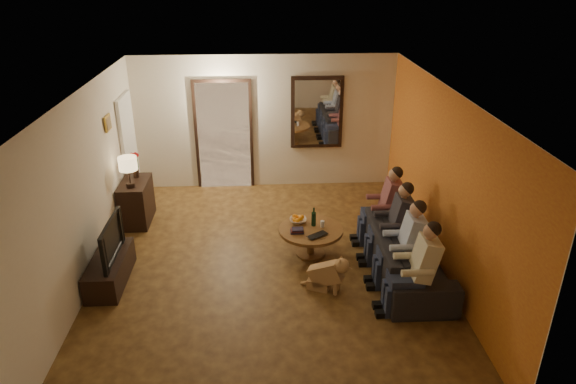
{
  "coord_description": "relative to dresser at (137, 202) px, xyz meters",
  "views": [
    {
      "loc": [
        -0.07,
        -6.58,
        4.18
      ],
      "look_at": [
        0.3,
        0.3,
        1.05
      ],
      "focal_mm": 32.0,
      "sensor_mm": 36.0,
      "label": 1
    }
  ],
  "objects": [
    {
      "name": "laptop",
      "position": [
        3.0,
        -1.55,
        0.09
      ],
      "size": [
        0.39,
        0.36,
        0.03
      ],
      "primitive_type": "imported",
      "rotation": [
        0.0,
        0.0,
        0.59
      ],
      "color": "black",
      "rests_on": "coffee_table"
    },
    {
      "name": "dog",
      "position": [
        3.01,
        -2.21,
        -0.09
      ],
      "size": [
        0.61,
        0.44,
        0.56
      ],
      "primitive_type": null,
      "rotation": [
        0.0,
        0.0,
        -0.4
      ],
      "color": "tan",
      "rests_on": "floor"
    },
    {
      "name": "floor",
      "position": [
        2.25,
        -1.52,
        -0.37
      ],
      "size": [
        5.0,
        6.0,
        0.01
      ],
      "primitive_type": "cube",
      "color": "#3F2611",
      "rests_on": "ground"
    },
    {
      "name": "white_door",
      "position": [
        -0.21,
        0.78,
        0.65
      ],
      "size": [
        0.06,
        0.85,
        2.04
      ],
      "primitive_type": "cube",
      "color": "white",
      "rests_on": "floor"
    },
    {
      "name": "tv_stand",
      "position": [
        0.0,
        -1.85,
        -0.18
      ],
      "size": [
        0.45,
        1.17,
        0.39
      ],
      "primitive_type": "cube",
      "color": "black",
      "rests_on": "floor"
    },
    {
      "name": "back_wall",
      "position": [
        2.25,
        1.48,
        0.93
      ],
      "size": [
        5.0,
        0.02,
        2.6
      ],
      "primitive_type": "cube",
      "color": "beige",
      "rests_on": "floor"
    },
    {
      "name": "tv",
      "position": [
        0.0,
        -1.85,
        0.3
      ],
      "size": [
        0.98,
        0.13,
        0.57
      ],
      "primitive_type": "imported",
      "rotation": [
        0.0,
        0.0,
        1.57
      ],
      "color": "black",
      "rests_on": "tv_stand"
    },
    {
      "name": "dresser",
      "position": [
        0.0,
        0.0,
        0.0
      ],
      "size": [
        0.45,
        0.84,
        0.75
      ],
      "primitive_type": "cube",
      "color": "black",
      "rests_on": "floor"
    },
    {
      "name": "bowl",
      "position": [
        2.72,
        -1.05,
        0.11
      ],
      "size": [
        0.26,
        0.26,
        0.06
      ],
      "primitive_type": "imported",
      "color": "white",
      "rests_on": "coffee_table"
    },
    {
      "name": "coffee_table",
      "position": [
        2.9,
        -1.27,
        -0.15
      ],
      "size": [
        1.24,
        1.24,
        0.45
      ],
      "primitive_type": "cylinder",
      "rotation": [
        0.0,
        0.0,
        -0.32
      ],
      "color": "brown",
      "rests_on": "floor"
    },
    {
      "name": "mirror_glass",
      "position": [
        3.25,
        1.41,
        1.13
      ],
      "size": [
        0.86,
        0.02,
        1.26
      ],
      "primitive_type": "cube",
      "color": "white",
      "rests_on": "back_wall"
    },
    {
      "name": "flower_vase",
      "position": [
        0.0,
        0.22,
        0.59
      ],
      "size": [
        0.14,
        0.14,
        0.44
      ],
      "primitive_type": null,
      "color": "red",
      "rests_on": "dresser"
    },
    {
      "name": "right_wall",
      "position": [
        4.75,
        -1.52,
        0.93
      ],
      "size": [
        0.02,
        6.0,
        2.6
      ],
      "primitive_type": "cube",
      "color": "beige",
      "rests_on": "floor"
    },
    {
      "name": "sofa",
      "position": [
        4.21,
        -1.85,
        -0.04
      ],
      "size": [
        2.29,
        0.91,
        0.67
      ],
      "primitive_type": "imported",
      "rotation": [
        0.0,
        0.0,
        1.56
      ],
      "color": "black",
      "rests_on": "floor"
    },
    {
      "name": "left_wall",
      "position": [
        -0.25,
        -1.52,
        0.93
      ],
      "size": [
        0.02,
        6.0,
        2.6
      ],
      "primitive_type": "cube",
      "color": "beige",
      "rests_on": "floor"
    },
    {
      "name": "person_c",
      "position": [
        4.11,
        -1.55,
        0.23
      ],
      "size": [
        0.6,
        0.4,
        1.2
      ],
      "primitive_type": null,
      "color": "tan",
      "rests_on": "sofa"
    },
    {
      "name": "ceiling",
      "position": [
        2.25,
        -1.52,
        2.23
      ],
      "size": [
        5.0,
        6.0,
        0.01
      ],
      "primitive_type": "cube",
      "color": "white",
      "rests_on": "back_wall"
    },
    {
      "name": "table_lamp",
      "position": [
        0.0,
        -0.22,
        0.64
      ],
      "size": [
        0.3,
        0.3,
        0.54
      ],
      "primitive_type": null,
      "color": "beige",
      "rests_on": "dresser"
    },
    {
      "name": "fridge_glimpse",
      "position": [
        1.7,
        1.46,
        0.53
      ],
      "size": [
        0.45,
        0.03,
        1.7
      ],
      "primitive_type": "cube",
      "color": "silver",
      "rests_on": "floor"
    },
    {
      "name": "wine_bottle",
      "position": [
        2.95,
        -1.17,
        0.23
      ],
      "size": [
        0.07,
        0.07,
        0.31
      ],
      "primitive_type": null,
      "color": "black",
      "rests_on": "coffee_table"
    },
    {
      "name": "framed_art",
      "position": [
        -0.22,
        -0.22,
        1.48
      ],
      "size": [
        0.03,
        0.28,
        0.24
      ],
      "primitive_type": "cube",
      "color": "#B28C33",
      "rests_on": "left_wall"
    },
    {
      "name": "mirror_frame",
      "position": [
        3.25,
        1.44,
        1.13
      ],
      "size": [
        1.0,
        0.05,
        1.4
      ],
      "primitive_type": "cube",
      "color": "black",
      "rests_on": "back_wall"
    },
    {
      "name": "front_wall",
      "position": [
        2.25,
        -4.52,
        0.93
      ],
      "size": [
        5.0,
        0.02,
        2.6
      ],
      "primitive_type": "cube",
      "color": "beige",
      "rests_on": "floor"
    },
    {
      "name": "kitchen_doorway",
      "position": [
        1.45,
        1.46,
        0.68
      ],
      "size": [
        1.0,
        0.06,
        2.1
      ],
      "primitive_type": "cube",
      "color": "#FFE0A5",
      "rests_on": "floor"
    },
    {
      "name": "door_trim",
      "position": [
        1.45,
        1.45,
        0.68
      ],
      "size": [
        1.12,
        0.04,
        2.22
      ],
      "primitive_type": "cube",
      "color": "black",
      "rests_on": "floor"
    },
    {
      "name": "person_a",
      "position": [
        4.11,
        -2.75,
        0.23
      ],
      "size": [
        0.6,
        0.4,
        1.2
      ],
      "primitive_type": null,
      "color": "tan",
      "rests_on": "sofa"
    },
    {
      "name": "oranges",
      "position": [
        2.72,
        -1.05,
        0.18
      ],
      "size": [
        0.2,
        0.2,
        0.08
      ],
      "primitive_type": null,
      "color": "orange",
      "rests_on": "bowl"
    },
    {
      "name": "orange_accent",
      "position": [
        4.74,
        -1.52,
        0.93
      ],
      "size": [
        0.01,
        6.0,
        2.6
      ],
      "primitive_type": "cube",
      "color": "#C65521",
      "rests_on": "right_wall"
    },
    {
      "name": "person_d",
      "position": [
        4.11,
        -0.95,
        0.23
      ],
      "size": [
        0.6,
        0.4,
        1.2
      ],
      "primitive_type": null,
      "color": "tan",
      "rests_on": "sofa"
    },
    {
      "name": "wine_glass",
      "position": [
        3.08,
        -1.22,
        0.13
      ],
      "size": [
        0.06,
        0.06,
        0.1
      ],
      "primitive_type": "cylinder",
      "color": "silver",
      "rests_on": "coffee_table"
    },
    {
      "name": "art_canvas",
      "position": [
        -0.21,
        -0.22,
        1.48
      ],
      "size": [
        0.01,
        0.22,
        0.18
      ],
      "primitive_type": "cube",
      "color": "brown",
      "rests_on": "left_wall"
    },
    {
      "name": "book_stack",
      "position": [
        2.68,
        -1.37,
        0.11
      ],
      "size": [
        0.2,
        0.15,
        0.07
      ],
      "primitive_type": null,
      "color": "black",
      "rests_on": "coffee_table"
    },
    {
      "name": "person_b",
      "position": [
        4.11,
        -2.15,
        0.23
      ],
      "size": [
        0.6,
        0.4,
        1.2
      ],
      "primitive_type": null,
      "color": "tan",
      "rests_on": "sofa"
    }
  ]
}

